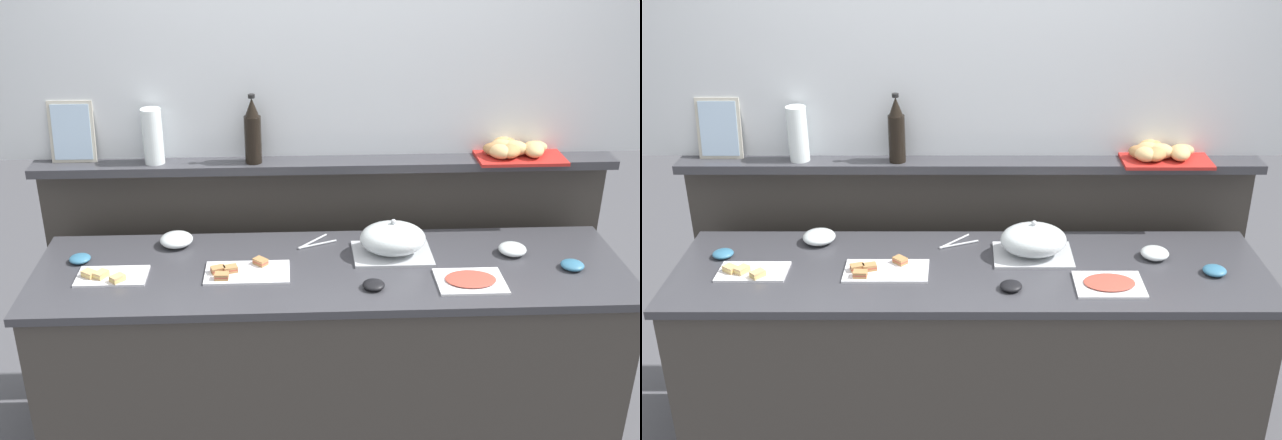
{
  "view_description": "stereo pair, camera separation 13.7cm",
  "coord_description": "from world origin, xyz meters",
  "views": [
    {
      "loc": [
        -0.17,
        -2.83,
        2.48
      ],
      "look_at": [
        -0.04,
        0.1,
        1.11
      ],
      "focal_mm": 43.11,
      "sensor_mm": 36.0,
      "label": 1
    },
    {
      "loc": [
        -0.04,
        -2.84,
        2.48
      ],
      "look_at": [
        -0.04,
        0.1,
        1.11
      ],
      "focal_mm": 43.11,
      "sensor_mm": 36.0,
      "label": 2
    }
  ],
  "objects": [
    {
      "name": "bread_basket",
      "position": [
        0.86,
        0.45,
        1.28
      ],
      "size": [
        0.4,
        0.29,
        0.08
      ],
      "color": "#B2231E",
      "rests_on": "back_ledge_unit"
    },
    {
      "name": "sandwich_platter_rear",
      "position": [
        -0.91,
        -0.05,
        0.94
      ],
      "size": [
        0.29,
        0.17,
        0.04
      ],
      "color": "silver",
      "rests_on": "buffet_counter"
    },
    {
      "name": "serving_cloche",
      "position": [
        0.27,
        0.1,
        1.0
      ],
      "size": [
        0.34,
        0.24,
        0.17
      ],
      "color": "#B7BABF",
      "rests_on": "buffet_counter"
    },
    {
      "name": "sandwich_platter_front",
      "position": [
        -0.37,
        -0.04,
        0.94
      ],
      "size": [
        0.35,
        0.19,
        0.04
      ],
      "color": "silver",
      "rests_on": "buffet_counter"
    },
    {
      "name": "buffet_counter",
      "position": [
        0.0,
        0.0,
        0.47
      ],
      "size": [
        2.49,
        0.7,
        0.93
      ],
      "color": "#3D3833",
      "rests_on": "ground_plane"
    },
    {
      "name": "condiment_bowl_red",
      "position": [
        -1.07,
        0.1,
        0.95
      ],
      "size": [
        0.09,
        0.09,
        0.03
      ],
      "primitive_type": "ellipsoid",
      "color": "teal",
      "rests_on": "buffet_counter"
    },
    {
      "name": "cold_cuts_platter",
      "position": [
        0.56,
        -0.15,
        0.94
      ],
      "size": [
        0.28,
        0.21,
        0.02
      ],
      "color": "white",
      "rests_on": "buffet_counter"
    },
    {
      "name": "back_ledge_unit",
      "position": [
        0.0,
        0.53,
        0.65
      ],
      "size": [
        2.67,
        0.22,
        1.24
      ],
      "color": "#3D3833",
      "rests_on": "ground_plane"
    },
    {
      "name": "glass_bowl_medium",
      "position": [
        0.79,
        0.09,
        0.95
      ],
      "size": [
        0.12,
        0.12,
        0.05
      ],
      "color": "silver",
      "rests_on": "buffet_counter"
    },
    {
      "name": "framed_picture",
      "position": [
        -1.14,
        0.49,
        1.38
      ],
      "size": [
        0.2,
        0.05,
        0.28
      ],
      "color": "#B2AD9E",
      "rests_on": "back_ledge_unit"
    },
    {
      "name": "upper_wall_panel",
      "position": [
        0.0,
        0.55,
        1.92
      ],
      "size": [
        3.27,
        0.08,
        1.36
      ],
      "primitive_type": "cube",
      "color": "silver",
      "rests_on": "back_ledge_unit"
    },
    {
      "name": "condiment_bowl_teal",
      "position": [
        0.16,
        -0.18,
        0.95
      ],
      "size": [
        0.09,
        0.09,
        0.03
      ],
      "primitive_type": "ellipsoid",
      "color": "black",
      "rests_on": "buffet_counter"
    },
    {
      "name": "water_carafe",
      "position": [
        -0.77,
        0.45,
        1.37
      ],
      "size": [
        0.09,
        0.09,
        0.25
      ],
      "primitive_type": "cylinder",
      "color": "silver",
      "rests_on": "back_ledge_unit"
    },
    {
      "name": "glass_bowl_large",
      "position": [
        -0.68,
        0.24,
        0.96
      ],
      "size": [
        0.15,
        0.15,
        0.06
      ],
      "color": "silver",
      "rests_on": "buffet_counter"
    },
    {
      "name": "serving_tongs",
      "position": [
        -0.06,
        0.22,
        0.94
      ],
      "size": [
        0.18,
        0.14,
        0.01
      ],
      "color": "#B7BABF",
      "rests_on": "buffet_counter"
    },
    {
      "name": "ground_plane",
      "position": [
        0.0,
        0.6,
        0.0
      ],
      "size": [
        12.0,
        12.0,
        0.0
      ],
      "primitive_type": "plane",
      "color": "#4C4C51"
    },
    {
      "name": "wine_bottle_dark",
      "position": [
        -0.33,
        0.43,
        1.39
      ],
      "size": [
        0.08,
        0.08,
        0.32
      ],
      "color": "black",
      "rests_on": "back_ledge_unit"
    },
    {
      "name": "condiment_bowl_dark",
      "position": [
        1.01,
        -0.05,
        0.95
      ],
      "size": [
        0.1,
        0.1,
        0.03
      ],
      "primitive_type": "ellipsoid",
      "color": "teal",
      "rests_on": "buffet_counter"
    }
  ]
}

